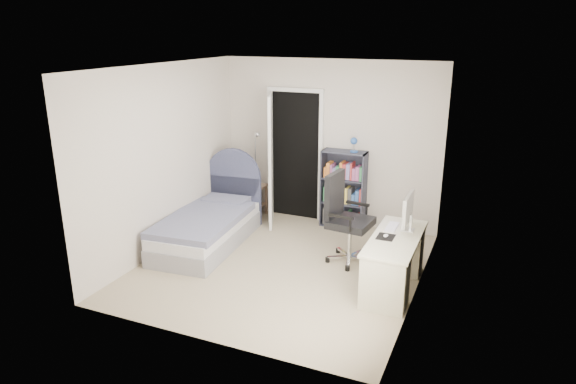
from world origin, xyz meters
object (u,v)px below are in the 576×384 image
at_px(desk, 394,260).
at_px(office_chair, 344,214).
at_px(bookcase, 344,193).
at_px(floor_lamp, 257,182).
at_px(nightstand, 251,192).
at_px(bed, 209,225).

xyz_separation_m(desk, office_chair, (-0.78, 0.50, 0.29)).
bearing_deg(bookcase, floor_lamp, -175.59).
distance_m(bookcase, office_chair, 1.21).
xyz_separation_m(nightstand, bookcase, (1.51, 0.13, 0.15)).
bearing_deg(office_chair, bed, -173.72).
distance_m(floor_lamp, desk, 2.99).
distance_m(bed, floor_lamp, 1.30).
distance_m(bed, office_chair, 1.95).
xyz_separation_m(bookcase, office_chair, (0.36, -1.16, 0.10)).
bearing_deg(office_chair, bookcase, 107.11).
distance_m(nightstand, floor_lamp, 0.20).
distance_m(bed, nightstand, 1.24).
xyz_separation_m(floor_lamp, bookcase, (1.42, 0.11, -0.02)).
bearing_deg(nightstand, bed, -91.60).
bearing_deg(nightstand, desk, -29.99).
bearing_deg(desk, office_chair, 147.06).
distance_m(desk, office_chair, 0.97).
bearing_deg(bookcase, desk, -55.68).
relative_size(bed, floor_lamp, 1.44).
xyz_separation_m(bed, bookcase, (1.55, 1.36, 0.27)).
height_order(nightstand, desk, desk).
height_order(floor_lamp, desk, floor_lamp).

